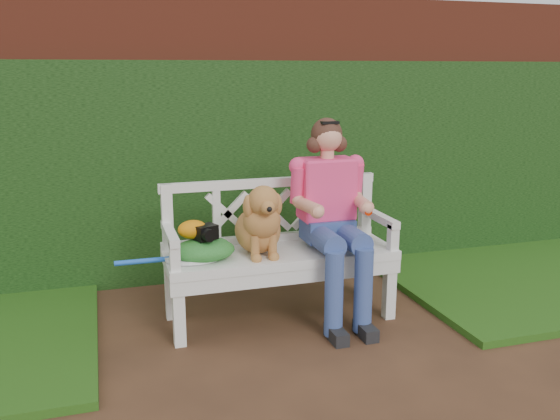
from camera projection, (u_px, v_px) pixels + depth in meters
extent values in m
plane|color=#3A2518|center=(303.00, 369.00, 3.32)|extent=(60.00, 60.00, 0.00)
cube|color=maroon|center=(228.00, 137.00, 4.83)|extent=(10.00, 0.30, 2.20)
cube|color=#2C561E|center=(234.00, 171.00, 4.68)|extent=(10.00, 0.18, 1.70)
cube|color=black|center=(544.00, 272.00, 4.83)|extent=(2.60, 2.00, 0.05)
cube|color=black|center=(205.00, 232.00, 3.65)|extent=(0.16, 0.15, 0.09)
ellipsoid|color=#C67209|center=(193.00, 229.00, 3.66)|extent=(0.19, 0.15, 0.12)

